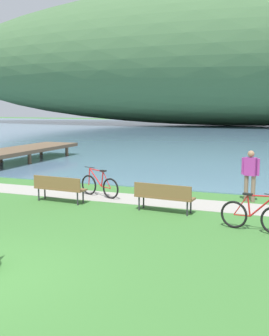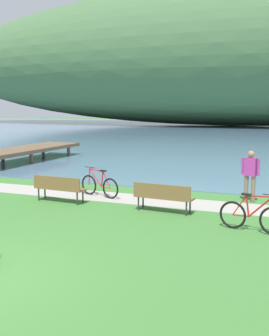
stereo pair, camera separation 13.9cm
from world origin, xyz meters
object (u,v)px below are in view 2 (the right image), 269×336
object	(u,v)px
park_bench_near_camera	(59,187)
bicycle_leaning_near_bench	(99,186)
park_bench_further_along	(163,195)
bicycle_beside_path	(253,216)
person_at_shoreline	(250,173)

from	to	relation	value
park_bench_near_camera	bicycle_leaning_near_bench	xyz separation A→B (m)	(0.86, 1.26, -0.12)
park_bench_further_along	bicycle_leaning_near_bench	size ratio (longest dim) A/B	1.08
bicycle_leaning_near_bench	bicycle_beside_path	size ratio (longest dim) A/B	0.98
bicycle_leaning_near_bench	person_at_shoreline	xyz separation A→B (m)	(4.99, 1.10, 0.58)
park_bench_near_camera	park_bench_further_along	bearing A→B (deg)	-0.49
park_bench_near_camera	bicycle_leaning_near_bench	world-z (taller)	bicycle_leaning_near_bench
person_at_shoreline	bicycle_beside_path	bearing A→B (deg)	-82.55
park_bench_further_along	bicycle_leaning_near_bench	bearing A→B (deg)	154.84
park_bench_near_camera	person_at_shoreline	xyz separation A→B (m)	(5.85, 2.36, 0.46)
park_bench_near_camera	person_at_shoreline	size ratio (longest dim) A/B	1.07
bicycle_leaning_near_bench	bicycle_beside_path	xyz separation A→B (m)	(5.43, -2.31, 0.00)
bicycle_leaning_near_bench	park_bench_further_along	bearing A→B (deg)	-25.16
park_bench_further_along	bicycle_leaning_near_bench	xyz separation A→B (m)	(-2.74, 1.29, -0.12)
bicycle_beside_path	park_bench_near_camera	bearing A→B (deg)	170.51
bicycle_leaning_near_bench	person_at_shoreline	distance (m)	5.14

